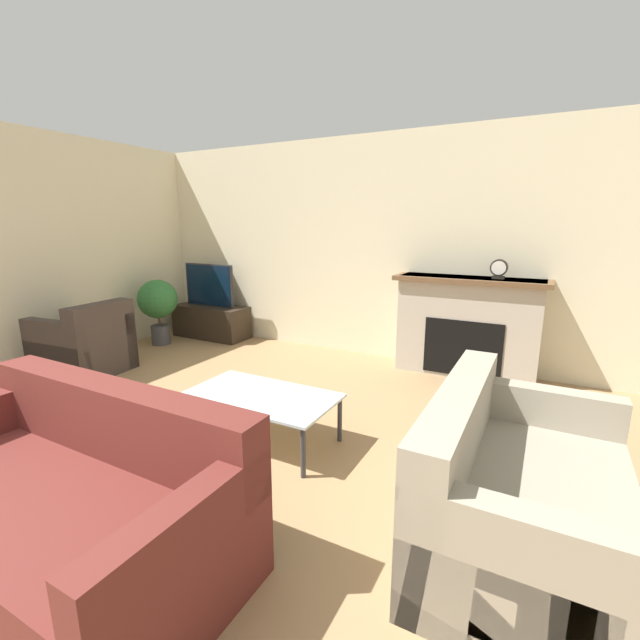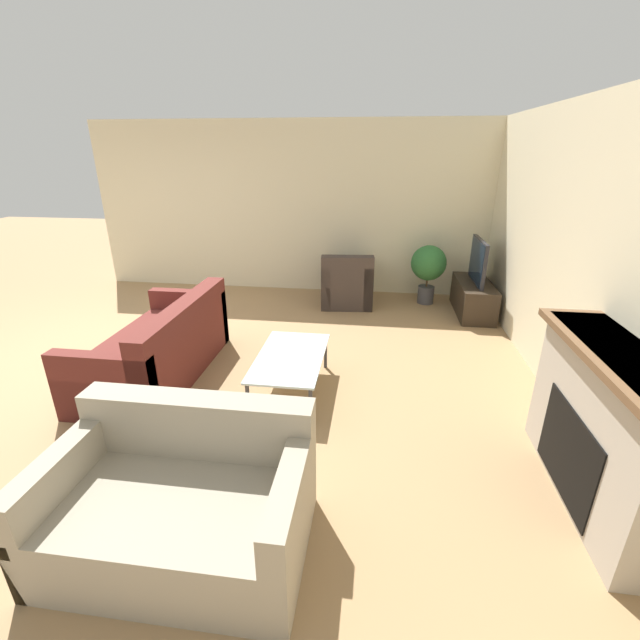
{
  "view_description": "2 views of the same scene",
  "coord_description": "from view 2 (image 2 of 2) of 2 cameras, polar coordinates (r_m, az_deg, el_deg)",
  "views": [
    {
      "loc": [
        2.24,
        -0.04,
        1.66
      ],
      "look_at": [
        0.52,
        3.15,
        0.84
      ],
      "focal_mm": 24.0,
      "sensor_mm": 36.0,
      "label": 1
    },
    {
      "loc": [
        4.05,
        3.23,
        2.25
      ],
      "look_at": [
        0.38,
        2.74,
        0.77
      ],
      "focal_mm": 24.0,
      "sensor_mm": 36.0,
      "label": 2
    }
  ],
  "objects": [
    {
      "name": "ground_plane",
      "position": [
        5.65,
        -28.2,
        -4.47
      ],
      "size": [
        20.0,
        20.0,
        0.0
      ],
      "primitive_type": "plane",
      "color": "#9E7A51"
    },
    {
      "name": "wall_back",
      "position": [
        4.51,
        30.88,
        7.2
      ],
      "size": [
        8.9,
        0.06,
        2.7
      ],
      "color": "beige",
      "rests_on": "ground_plane"
    },
    {
      "name": "wall_left",
      "position": [
        7.13,
        1.68,
        14.51
      ],
      "size": [
        0.06,
        7.97,
        2.7
      ],
      "color": "beige",
      "rests_on": "ground_plane"
    },
    {
      "name": "fireplace",
      "position": [
        3.42,
        33.89,
        -11.73
      ],
      "size": [
        1.6,
        0.45,
        1.09
      ],
      "color": "#B2A899",
      "rests_on": "ground_plane"
    },
    {
      "name": "tv_stand",
      "position": [
        6.64,
        19.73,
        2.81
      ],
      "size": [
        1.14,
        0.46,
        0.47
      ],
      "color": "#2D2319",
      "rests_on": "ground_plane"
    },
    {
      "name": "tv",
      "position": [
        6.5,
        20.32,
        7.35
      ],
      "size": [
        0.85,
        0.06,
        0.62
      ],
      "color": "#232328",
      "rests_on": "tv_stand"
    },
    {
      "name": "couch_sectional",
      "position": [
        4.82,
        -20.57,
        -3.73
      ],
      "size": [
        1.9,
        0.93,
        0.82
      ],
      "color": "#5B231E",
      "rests_on": "ground_plane"
    },
    {
      "name": "couch_loveseat",
      "position": [
        2.89,
        -17.78,
        -22.18
      ],
      "size": [
        0.94,
        1.48,
        0.82
      ],
      "rotation": [
        0.0,
        0.0,
        1.57
      ],
      "color": "#9E937F",
      "rests_on": "ground_plane"
    },
    {
      "name": "armchair_by_window",
      "position": [
        6.65,
        3.57,
        4.68
      ],
      "size": [
        0.92,
        0.84,
        0.82
      ],
      "rotation": [
        0.0,
        0.0,
        -1.48
      ],
      "color": "#3D332D",
      "rests_on": "ground_plane"
    },
    {
      "name": "coffee_table",
      "position": [
        4.19,
        -3.96,
        -5.2
      ],
      "size": [
        1.15,
        0.64,
        0.38
      ],
      "color": "#333338",
      "rests_on": "ground_plane"
    },
    {
      "name": "potted_plant",
      "position": [
        6.79,
        14.25,
        6.97
      ],
      "size": [
        0.53,
        0.53,
        0.91
      ],
      "color": "#47474C",
      "rests_on": "ground_plane"
    }
  ]
}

